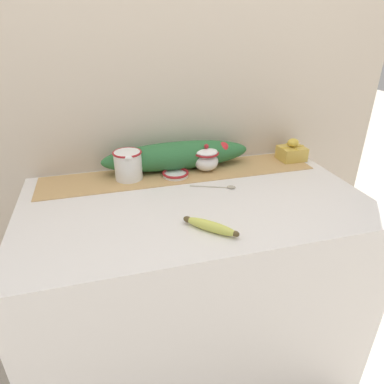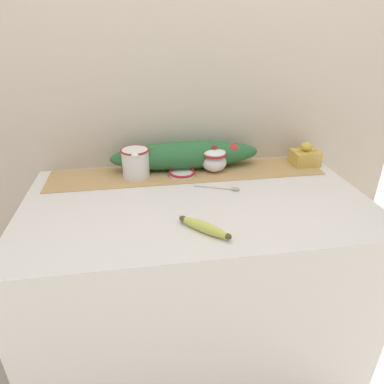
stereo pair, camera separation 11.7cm
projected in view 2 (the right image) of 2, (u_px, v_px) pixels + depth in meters
ground_plane at (196, 360)px, 1.63m from camera, size 12.00×12.00×0.00m
countertop at (196, 290)px, 1.43m from camera, size 1.24×0.71×0.87m
back_wall at (182, 86)px, 1.42m from camera, size 2.04×0.04×2.40m
table_runner at (187, 173)px, 1.44m from camera, size 1.14×0.21×0.00m
cream_pitcher at (136, 162)px, 1.39m from camera, size 0.12×0.14×0.12m
sugar_bowl at (214, 159)px, 1.44m from camera, size 0.11×0.11×0.12m
small_dish at (182, 173)px, 1.41m from camera, size 0.11×0.11×0.02m
banana at (204, 227)px, 1.04m from camera, size 0.15×0.15×0.03m
spoon at (231, 189)px, 1.30m from camera, size 0.17×0.08×0.01m
gift_box at (305, 156)px, 1.51m from camera, size 0.12×0.10×0.10m
poinsettia_garland at (186, 155)px, 1.46m from camera, size 0.64×0.13×0.12m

